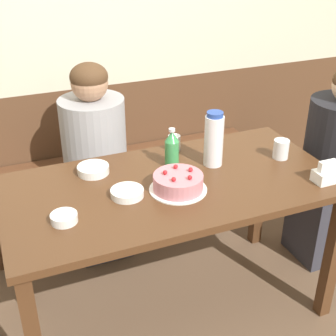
{
  "coord_description": "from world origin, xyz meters",
  "views": [
    {
      "loc": [
        -0.71,
        -1.69,
        1.81
      ],
      "look_at": [
        0.0,
        0.05,
        0.8
      ],
      "focal_mm": 50.0,
      "sensor_mm": 36.0,
      "label": 1
    }
  ],
  "objects_px": {
    "bowl_side_dish": "(127,193)",
    "glass_water_tall": "(174,143)",
    "bowl_soup_white": "(93,170)",
    "water_pitcher": "(214,139)",
    "person_grey_tee": "(333,171)",
    "bench_seat": "(122,193)",
    "napkin_holder": "(326,174)",
    "birthday_cake": "(179,183)",
    "bowl_rice_small": "(64,218)",
    "person_pale_blue_shirt": "(96,166)",
    "glass_tumbler_short": "(281,149)",
    "soju_bottle": "(172,149)"
  },
  "relations": [
    {
      "from": "soju_bottle",
      "to": "person_pale_blue_shirt",
      "type": "bearing_deg",
      "value": 118.0
    },
    {
      "from": "soju_bottle",
      "to": "person_grey_tee",
      "type": "distance_m",
      "value": 1.0
    },
    {
      "from": "napkin_holder",
      "to": "glass_tumbler_short",
      "type": "height_order",
      "value": "napkin_holder"
    },
    {
      "from": "napkin_holder",
      "to": "glass_tumbler_short",
      "type": "xyz_separation_m",
      "value": [
        -0.05,
        0.28,
        0.01
      ]
    },
    {
      "from": "birthday_cake",
      "to": "soju_bottle",
      "type": "height_order",
      "value": "soju_bottle"
    },
    {
      "from": "person_grey_tee",
      "to": "bowl_rice_small",
      "type": "bearing_deg",
      "value": 7.78
    },
    {
      "from": "person_pale_blue_shirt",
      "to": "soju_bottle",
      "type": "bearing_deg",
      "value": 28.0
    },
    {
      "from": "bowl_rice_small",
      "to": "person_grey_tee",
      "type": "bearing_deg",
      "value": 7.78
    },
    {
      "from": "bowl_soup_white",
      "to": "person_pale_blue_shirt",
      "type": "distance_m",
      "value": 0.48
    },
    {
      "from": "birthday_cake",
      "to": "bowl_rice_small",
      "type": "bearing_deg",
      "value": -174.16
    },
    {
      "from": "glass_water_tall",
      "to": "glass_tumbler_short",
      "type": "distance_m",
      "value": 0.53
    },
    {
      "from": "water_pitcher",
      "to": "person_grey_tee",
      "type": "relative_size",
      "value": 0.23
    },
    {
      "from": "person_pale_blue_shirt",
      "to": "glass_tumbler_short",
      "type": "bearing_deg",
      "value": 52.15
    },
    {
      "from": "bowl_soup_white",
      "to": "bench_seat",
      "type": "bearing_deg",
      "value": 63.27
    },
    {
      "from": "birthday_cake",
      "to": "glass_water_tall",
      "type": "xyz_separation_m",
      "value": [
        0.14,
        0.38,
        0.0
      ]
    },
    {
      "from": "bowl_rice_small",
      "to": "glass_tumbler_short",
      "type": "relative_size",
      "value": 1.12
    },
    {
      "from": "bowl_rice_small",
      "to": "person_grey_tee",
      "type": "height_order",
      "value": "person_grey_tee"
    },
    {
      "from": "birthday_cake",
      "to": "bowl_soup_white",
      "type": "relative_size",
      "value": 1.73
    },
    {
      "from": "soju_bottle",
      "to": "bowl_side_dish",
      "type": "xyz_separation_m",
      "value": [
        -0.28,
        -0.18,
        -0.08
      ]
    },
    {
      "from": "water_pitcher",
      "to": "bowl_rice_small",
      "type": "height_order",
      "value": "water_pitcher"
    },
    {
      "from": "bench_seat",
      "to": "birthday_cake",
      "type": "height_order",
      "value": "birthday_cake"
    },
    {
      "from": "bench_seat",
      "to": "glass_tumbler_short",
      "type": "relative_size",
      "value": 18.94
    },
    {
      "from": "glass_water_tall",
      "to": "person_pale_blue_shirt",
      "type": "distance_m",
      "value": 0.53
    },
    {
      "from": "napkin_holder",
      "to": "person_pale_blue_shirt",
      "type": "height_order",
      "value": "person_pale_blue_shirt"
    },
    {
      "from": "soju_bottle",
      "to": "glass_water_tall",
      "type": "relative_size",
      "value": 2.44
    },
    {
      "from": "bowl_side_dish",
      "to": "glass_water_tall",
      "type": "bearing_deg",
      "value": 42.99
    },
    {
      "from": "bench_seat",
      "to": "person_grey_tee",
      "type": "distance_m",
      "value": 1.3
    },
    {
      "from": "napkin_holder",
      "to": "glass_tumbler_short",
      "type": "relative_size",
      "value": 1.15
    },
    {
      "from": "bowl_soup_white",
      "to": "bowl_side_dish",
      "type": "height_order",
      "value": "bowl_soup_white"
    },
    {
      "from": "water_pitcher",
      "to": "bowl_rice_small",
      "type": "relative_size",
      "value": 2.52
    },
    {
      "from": "bench_seat",
      "to": "napkin_holder",
      "type": "distance_m",
      "value": 1.38
    },
    {
      "from": "birthday_cake",
      "to": "bowl_rice_small",
      "type": "height_order",
      "value": "birthday_cake"
    },
    {
      "from": "birthday_cake",
      "to": "glass_water_tall",
      "type": "bearing_deg",
      "value": 69.83
    },
    {
      "from": "soju_bottle",
      "to": "napkin_holder",
      "type": "relative_size",
      "value": 1.77
    },
    {
      "from": "glass_water_tall",
      "to": "person_grey_tee",
      "type": "relative_size",
      "value": 0.07
    },
    {
      "from": "soju_bottle",
      "to": "glass_tumbler_short",
      "type": "relative_size",
      "value": 2.04
    },
    {
      "from": "water_pitcher",
      "to": "glass_water_tall",
      "type": "height_order",
      "value": "water_pitcher"
    },
    {
      "from": "person_grey_tee",
      "to": "birthday_cake",
      "type": "bearing_deg",
      "value": 8.75
    },
    {
      "from": "water_pitcher",
      "to": "glass_tumbler_short",
      "type": "height_order",
      "value": "water_pitcher"
    },
    {
      "from": "napkin_holder",
      "to": "bowl_side_dish",
      "type": "bearing_deg",
      "value": 165.66
    },
    {
      "from": "bowl_soup_white",
      "to": "person_grey_tee",
      "type": "relative_size",
      "value": 0.13
    },
    {
      "from": "napkin_holder",
      "to": "bowl_side_dish",
      "type": "xyz_separation_m",
      "value": [
        -0.87,
        0.22,
        -0.02
      ]
    },
    {
      "from": "soju_bottle",
      "to": "bowl_soup_white",
      "type": "bearing_deg",
      "value": 168.82
    },
    {
      "from": "person_pale_blue_shirt",
      "to": "bowl_side_dish",
      "type": "bearing_deg",
      "value": -2.06
    },
    {
      "from": "water_pitcher",
      "to": "bowl_side_dish",
      "type": "distance_m",
      "value": 0.5
    },
    {
      "from": "bowl_soup_white",
      "to": "birthday_cake",
      "type": "bearing_deg",
      "value": -43.4
    },
    {
      "from": "soju_bottle",
      "to": "bowl_side_dish",
      "type": "height_order",
      "value": "soju_bottle"
    },
    {
      "from": "bench_seat",
      "to": "bowl_soup_white",
      "type": "height_order",
      "value": "bowl_soup_white"
    },
    {
      "from": "water_pitcher",
      "to": "bowl_side_dish",
      "type": "bearing_deg",
      "value": -165.38
    },
    {
      "from": "bowl_soup_white",
      "to": "water_pitcher",
      "type": "bearing_deg",
      "value": -13.27
    }
  ]
}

